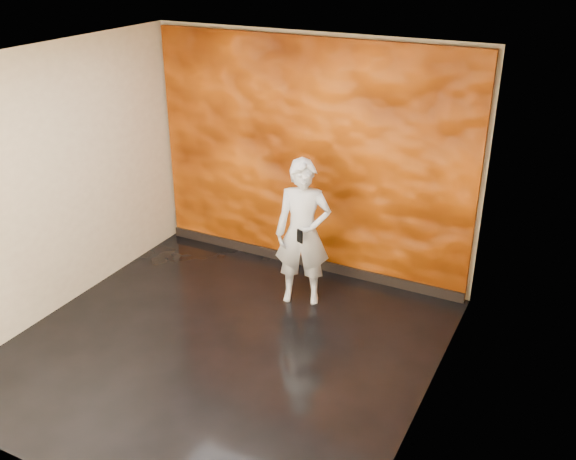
{
  "coord_description": "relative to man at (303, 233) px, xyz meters",
  "views": [
    {
      "loc": [
        2.98,
        -4.44,
        3.76
      ],
      "look_at": [
        0.37,
        0.7,
        1.07
      ],
      "focal_mm": 40.0,
      "sensor_mm": 36.0,
      "label": 1
    }
  ],
  "objects": [
    {
      "name": "room",
      "position": [
        -0.3,
        -1.18,
        0.58
      ],
      "size": [
        4.02,
        4.02,
        2.81
      ],
      "color": "black",
      "rests_on": "ground"
    },
    {
      "name": "feature_wall",
      "position": [
        -0.3,
        0.78,
        0.56
      ],
      "size": [
        3.9,
        0.06,
        2.75
      ],
      "primitive_type": "cube",
      "color": "#E4610B",
      "rests_on": "ground"
    },
    {
      "name": "baseboard",
      "position": [
        -0.3,
        0.74,
        -0.76
      ],
      "size": [
        3.9,
        0.04,
        0.12
      ],
      "primitive_type": "cube",
      "color": "black",
      "rests_on": "ground"
    },
    {
      "name": "man",
      "position": [
        0.0,
        0.0,
        0.0
      ],
      "size": [
        0.7,
        0.57,
        1.64
      ],
      "primitive_type": "imported",
      "rotation": [
        0.0,
        0.0,
        0.34
      ],
      "color": "#A9B0BA",
      "rests_on": "ground"
    },
    {
      "name": "phone",
      "position": [
        0.06,
        -0.21,
        0.06
      ],
      "size": [
        0.08,
        0.04,
        0.15
      ],
      "primitive_type": "cube",
      "rotation": [
        0.0,
        0.0,
        -0.41
      ],
      "color": "black",
      "rests_on": "man"
    }
  ]
}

